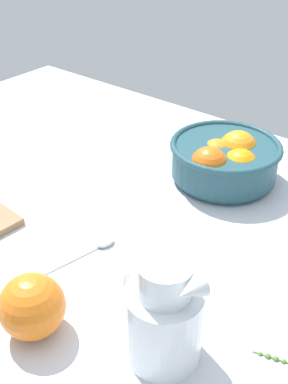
# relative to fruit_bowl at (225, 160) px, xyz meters

# --- Properties ---
(ground_plane) EXTENTS (1.45, 0.90, 0.03)m
(ground_plane) POSITION_rel_fruit_bowl_xyz_m (-0.06, -0.20, -0.06)
(ground_plane) COLOR silver
(fruit_bowl) EXTENTS (0.21, 0.21, 0.10)m
(fruit_bowl) POSITION_rel_fruit_bowl_xyz_m (0.00, 0.00, 0.00)
(fruit_bowl) COLOR #234C56
(fruit_bowl) RESTS_ON ground_plane
(juice_pitcher) EXTENTS (0.14, 0.09, 0.16)m
(juice_pitcher) POSITION_rel_fruit_bowl_xyz_m (0.15, -0.40, 0.01)
(juice_pitcher) COLOR white
(juice_pitcher) RESTS_ON ground_plane
(loose_orange_1) EXTENTS (0.09, 0.09, 0.09)m
(loose_orange_1) POSITION_rel_fruit_bowl_xyz_m (0.00, -0.48, -0.00)
(loose_orange_1) COLOR orange
(loose_orange_1) RESTS_ON ground_plane
(spoon) EXTENTS (0.05, 0.15, 0.01)m
(spoon) POSITION_rel_fruit_bowl_xyz_m (-0.05, -0.32, -0.04)
(spoon) COLOR silver
(spoon) RESTS_ON ground_plane
(herb_sprig_1) EXTENTS (0.06, 0.02, 0.01)m
(herb_sprig_1) POSITION_rel_fruit_bowl_xyz_m (0.27, -0.32, -0.04)
(herb_sprig_1) COLOR #4D7533
(herb_sprig_1) RESTS_ON ground_plane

